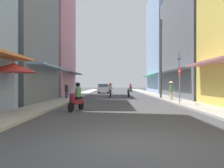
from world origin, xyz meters
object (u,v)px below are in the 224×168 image
object	(u,v)px
motorbike_white	(110,91)
street_sign_no_entry	(180,81)
pedestrian_foreground	(171,90)
motorbike_maroon	(77,98)
motorbike_red	(104,88)
utility_pole	(161,58)
vendor_umbrella	(13,68)
motorbike_silver	(129,92)
motorbike_green	(131,88)
pedestrian_crossing	(66,89)
parked_car	(104,88)

from	to	relation	value
motorbike_white	street_sign_no_entry	xyz separation A→B (m)	(4.88, -9.63, 1.01)
street_sign_no_entry	motorbike_white	bearing A→B (deg)	116.85
motorbike_white	pedestrian_foreground	distance (m)	7.92
motorbike_maroon	motorbike_red	world-z (taller)	same
motorbike_white	street_sign_no_entry	size ratio (longest dim) A/B	0.68
motorbike_red	utility_pole	world-z (taller)	utility_pole
pedestrian_foreground	vendor_umbrella	xyz separation A→B (m)	(-9.77, -8.37, 1.29)
motorbike_silver	motorbike_green	distance (m)	13.55
pedestrian_foreground	pedestrian_crossing	size ratio (longest dim) A/B	1.05
parked_car	street_sign_no_entry	distance (m)	21.15
motorbike_green	motorbike_white	world-z (taller)	same
motorbike_green	street_sign_no_entry	size ratio (longest dim) A/B	0.66
motorbike_maroon	parked_car	bearing A→B (deg)	88.76
motorbike_green	pedestrian_foreground	xyz separation A→B (m)	(1.88, -20.18, 0.28)
motorbike_white	motorbike_maroon	bearing A→B (deg)	-97.70
vendor_umbrella	street_sign_no_entry	bearing A→B (deg)	26.39
motorbike_white	pedestrian_foreground	size ratio (longest dim) A/B	1.04
parked_car	pedestrian_foreground	bearing A→B (deg)	-68.63
utility_pole	pedestrian_foreground	bearing A→B (deg)	-84.45
pedestrian_crossing	street_sign_no_entry	xyz separation A→B (m)	(9.12, -6.31, 0.78)
motorbike_silver	pedestrian_foreground	bearing A→B (deg)	-64.79
utility_pole	motorbike_green	bearing A→B (deg)	95.30
street_sign_no_entry	pedestrian_foreground	bearing A→B (deg)	84.27
vendor_umbrella	motorbike_red	bearing A→B (deg)	84.55
motorbike_red	motorbike_green	bearing A→B (deg)	-36.11
motorbike_green	vendor_umbrella	distance (m)	29.66
vendor_umbrella	pedestrian_foreground	bearing A→B (deg)	40.61
vendor_umbrella	motorbike_silver	bearing A→B (deg)	66.28
street_sign_no_entry	motorbike_red	bearing A→B (deg)	103.01
motorbike_white	pedestrian_crossing	distance (m)	5.39
motorbike_red	vendor_umbrella	xyz separation A→B (m)	(-3.06, -32.07, 1.56)
motorbike_maroon	pedestrian_crossing	distance (m)	9.72
motorbike_red	vendor_umbrella	distance (m)	32.25
motorbike_white	pedestrian_crossing	bearing A→B (deg)	-141.91
motorbike_maroon	motorbike_white	xyz separation A→B (m)	(1.72, 12.70, 0.00)
motorbike_maroon	pedestrian_crossing	size ratio (longest dim) A/B	1.06
motorbike_white	utility_pole	xyz separation A→B (m)	(4.98, -3.12, 3.27)
pedestrian_foreground	utility_pole	distance (m)	4.11
motorbike_red	street_sign_no_entry	xyz separation A→B (m)	(6.33, -27.41, 1.01)
motorbike_silver	motorbike_red	bearing A→B (deg)	101.81
motorbike_green	utility_pole	world-z (taller)	utility_pole
motorbike_green	vendor_umbrella	bearing A→B (deg)	-105.43
vendor_umbrella	street_sign_no_entry	size ratio (longest dim) A/B	0.94
motorbike_green	motorbike_maroon	bearing A→B (deg)	-100.68
motorbike_silver	motorbike_red	xyz separation A→B (m)	(-3.56, 17.01, 0.20)
parked_car	vendor_umbrella	size ratio (longest dim) A/B	1.65
motorbike_maroon	street_sign_no_entry	xyz separation A→B (m)	(6.59, 3.07, 1.01)
vendor_umbrella	utility_pole	world-z (taller)	utility_pole
motorbike_silver	street_sign_no_entry	size ratio (longest dim) A/B	0.68
motorbike_silver	street_sign_no_entry	distance (m)	10.83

